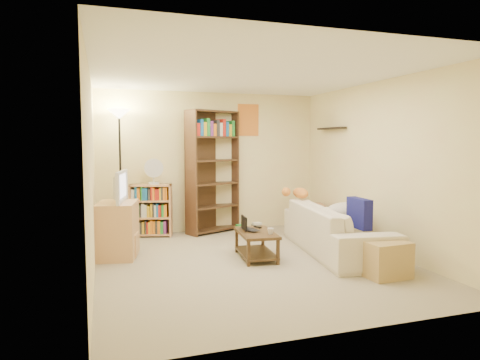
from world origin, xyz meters
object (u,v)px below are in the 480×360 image
(mug, at_px, (271,231))
(desk_fan, at_px, (154,171))
(short_bookshelf, at_px, (151,210))
(end_cabinet, at_px, (385,259))
(tv_stand, at_px, (117,230))
(side_table, at_px, (312,218))
(coffee_table, at_px, (256,242))
(television, at_px, (116,187))
(tabby_cat, at_px, (298,193))
(laptop, at_px, (253,229))
(floor_lamp, at_px, (120,136))
(tall_bookshelf, at_px, (213,169))
(sofa, at_px, (336,229))

(mug, bearing_deg, desk_fan, 122.39)
(short_bookshelf, distance_m, end_cabinet, 3.95)
(tv_stand, xyz_separation_m, side_table, (3.42, 0.75, -0.14))
(coffee_table, height_order, tv_stand, tv_stand)
(television, bearing_deg, tv_stand, 0.00)
(tabby_cat, xyz_separation_m, end_cabinet, (0.13, -2.14, -0.56))
(short_bookshelf, xyz_separation_m, side_table, (2.82, -0.45, -0.20))
(desk_fan, xyz_separation_m, end_cabinet, (2.37, -3.07, -0.91))
(mug, xyz_separation_m, television, (-1.95, 0.89, 0.58))
(coffee_table, relative_size, laptop, 2.36)
(television, height_order, side_table, television)
(floor_lamp, xyz_separation_m, end_cabinet, (2.92, -2.99, -1.49))
(desk_fan, bearing_deg, tv_stand, -119.25)
(end_cabinet, bearing_deg, laptop, 132.37)
(tabby_cat, relative_size, television, 0.71)
(television, relative_size, floor_lamp, 0.36)
(end_cabinet, bearing_deg, short_bookshelf, 127.87)
(tv_stand, height_order, tall_bookshelf, tall_bookshelf)
(sofa, distance_m, tabby_cat, 1.04)
(desk_fan, bearing_deg, end_cabinet, -52.31)
(laptop, relative_size, tall_bookshelf, 0.17)
(laptop, xyz_separation_m, mug, (0.14, -0.31, 0.03))
(tabby_cat, distance_m, coffee_table, 1.49)
(floor_lamp, bearing_deg, mug, -46.94)
(side_table, bearing_deg, tv_stand, -167.62)
(tabby_cat, xyz_separation_m, side_table, (0.53, 0.52, -0.53))
(coffee_table, height_order, laptop, laptop)
(side_table, bearing_deg, tall_bookshelf, 165.32)
(laptop, bearing_deg, coffee_table, 177.50)
(floor_lamp, bearing_deg, laptop, -44.32)
(short_bookshelf, height_order, floor_lamp, floor_lamp)
(television, bearing_deg, desk_fan, -17.47)
(floor_lamp, bearing_deg, television, -95.45)
(tall_bookshelf, bearing_deg, television, -168.68)
(desk_fan, xyz_separation_m, side_table, (2.77, -0.41, -0.88))
(tv_stand, bearing_deg, mug, -12.82)
(end_cabinet, bearing_deg, coffee_table, 133.85)
(sofa, bearing_deg, laptop, 92.37)
(desk_fan, distance_m, side_table, 2.94)
(coffee_table, xyz_separation_m, desk_fan, (-1.18, 1.83, 0.89))
(laptop, relative_size, desk_fan, 0.85)
(sofa, distance_m, television, 3.21)
(television, distance_m, tall_bookshelf, 2.08)
(television, relative_size, end_cabinet, 1.49)
(laptop, relative_size, tv_stand, 0.48)
(side_table, bearing_deg, coffee_table, -138.22)
(coffee_table, bearing_deg, side_table, 47.26)
(tabby_cat, height_order, coffee_table, tabby_cat)
(mug, height_order, end_cabinet, mug)
(tabby_cat, bearing_deg, short_bookshelf, 156.94)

